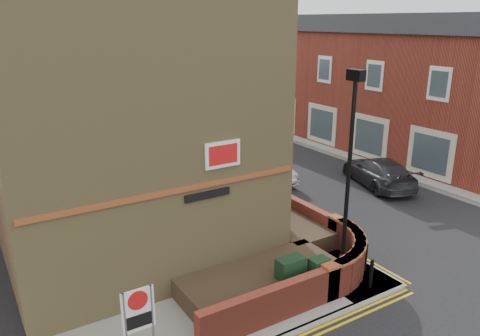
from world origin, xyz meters
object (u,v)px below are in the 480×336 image
(zone_sign, at_px, (139,317))
(silver_car_near, at_px, (263,168))
(lamppost, at_px, (348,179))
(utility_cabinet_large, at_px, (290,277))

(zone_sign, xyz_separation_m, silver_car_near, (10.00, 9.82, -0.99))
(lamppost, distance_m, zone_sign, 6.85)
(utility_cabinet_large, distance_m, zone_sign, 4.86)
(lamppost, xyz_separation_m, zone_sign, (-6.60, -0.70, -1.70))
(silver_car_near, bearing_deg, zone_sign, -135.97)
(utility_cabinet_large, height_order, silver_car_near, utility_cabinet_large)
(lamppost, distance_m, utility_cabinet_large, 3.24)
(lamppost, xyz_separation_m, utility_cabinet_large, (-1.90, 0.10, -2.62))
(lamppost, distance_m, silver_car_near, 10.10)
(zone_sign, distance_m, silver_car_near, 14.05)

